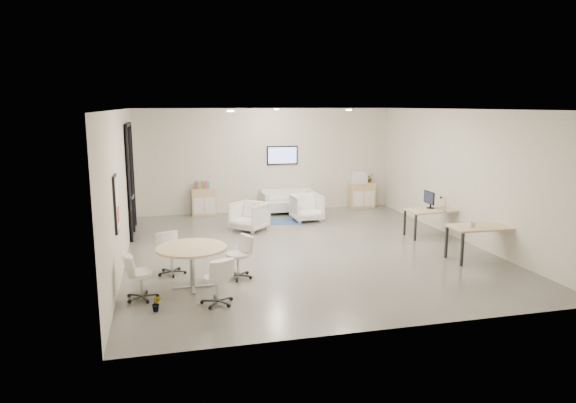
# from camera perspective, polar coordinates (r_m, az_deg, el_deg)

# --- Properties ---
(room_shell) EXTENTS (9.60, 10.60, 4.80)m
(room_shell) POSITION_cam_1_polar(r_m,az_deg,el_deg) (11.67, 1.92, 2.31)
(room_shell) COLOR #5C5954
(room_shell) RESTS_ON ground
(glass_door) EXTENTS (0.09, 1.90, 2.85)m
(glass_door) POSITION_cam_1_polar(r_m,az_deg,el_deg) (13.77, -17.10, 2.72)
(glass_door) COLOR black
(glass_door) RESTS_ON room_shell
(artwork) EXTENTS (0.05, 0.54, 1.04)m
(artwork) POSITION_cam_1_polar(r_m,az_deg,el_deg) (9.71, -18.55, -0.26)
(artwork) COLOR black
(artwork) RESTS_ON room_shell
(wall_tv) EXTENTS (0.98, 0.06, 0.58)m
(wall_tv) POSITION_cam_1_polar(r_m,az_deg,el_deg) (16.07, -0.65, 5.16)
(wall_tv) COLOR black
(wall_tv) RESTS_ON room_shell
(ceiling_spots) EXTENTS (3.14, 4.14, 0.03)m
(ceiling_spots) POSITION_cam_1_polar(r_m,az_deg,el_deg) (12.30, -0.00, 10.14)
(ceiling_spots) COLOR #FFEAC6
(ceiling_spots) RESTS_ON room_shell
(sideboard_left) EXTENTS (0.73, 0.38, 0.82)m
(sideboard_left) POSITION_cam_1_polar(r_m,az_deg,el_deg) (15.71, -9.31, -0.06)
(sideboard_left) COLOR tan
(sideboard_left) RESTS_ON room_shell
(sideboard_right) EXTENTS (0.82, 0.40, 0.82)m
(sideboard_right) POSITION_cam_1_polar(r_m,az_deg,el_deg) (16.85, 8.19, 0.70)
(sideboard_right) COLOR tan
(sideboard_right) RESTS_ON room_shell
(books) EXTENTS (0.43, 0.14, 0.22)m
(books) POSITION_cam_1_polar(r_m,az_deg,el_deg) (15.62, -9.51, 1.82)
(books) COLOR red
(books) RESTS_ON sideboard_left
(printer) EXTENTS (0.57, 0.49, 0.37)m
(printer) POSITION_cam_1_polar(r_m,az_deg,el_deg) (16.71, 7.78, 2.66)
(printer) COLOR white
(printer) RESTS_ON sideboard_right
(loveseat) EXTENTS (1.64, 0.86, 0.61)m
(loveseat) POSITION_cam_1_polar(r_m,az_deg,el_deg) (15.93, -0.03, -0.05)
(loveseat) COLOR silver
(loveseat) RESTS_ON room_shell
(blue_rug) EXTENTS (1.54, 1.22, 0.01)m
(blue_rug) POSITION_cam_1_polar(r_m,az_deg,el_deg) (14.81, -0.97, -2.15)
(blue_rug) COLOR navy
(blue_rug) RESTS_ON room_shell
(armchair_left) EXTENTS (1.11, 1.11, 0.84)m
(armchair_left) POSITION_cam_1_polar(r_m,az_deg,el_deg) (13.67, -4.34, -1.50)
(armchair_left) COLOR silver
(armchair_left) RESTS_ON room_shell
(armchair_right) EXTENTS (0.86, 0.81, 0.85)m
(armchair_right) POSITION_cam_1_polar(r_m,az_deg,el_deg) (14.77, 2.12, -0.54)
(armchair_right) COLOR silver
(armchair_right) RESTS_ON room_shell
(desk_rear) EXTENTS (1.39, 0.76, 0.70)m
(desk_rear) POSITION_cam_1_polar(r_m,az_deg,el_deg) (13.46, 15.83, -1.15)
(desk_rear) COLOR tan
(desk_rear) RESTS_ON room_shell
(desk_front) EXTENTS (1.46, 0.77, 0.75)m
(desk_front) POSITION_cam_1_polar(r_m,az_deg,el_deg) (11.76, 20.82, -2.93)
(desk_front) COLOR tan
(desk_front) RESTS_ON room_shell
(monitor) EXTENTS (0.20, 0.50, 0.44)m
(monitor) POSITION_cam_1_polar(r_m,az_deg,el_deg) (13.51, 15.43, 0.25)
(monitor) COLOR black
(monitor) RESTS_ON desk_rear
(round_table) EXTENTS (1.27, 1.27, 0.78)m
(round_table) POSITION_cam_1_polar(r_m,az_deg,el_deg) (9.48, -10.65, -5.45)
(round_table) COLOR tan
(round_table) RESTS_ON room_shell
(meeting_chairs) EXTENTS (2.53, 2.53, 0.82)m
(meeting_chairs) POSITION_cam_1_polar(r_m,az_deg,el_deg) (9.56, -10.59, -7.08)
(meeting_chairs) COLOR white
(meeting_chairs) RESTS_ON room_shell
(plant_cabinet) EXTENTS (0.31, 0.33, 0.22)m
(plant_cabinet) POSITION_cam_1_polar(r_m,az_deg,el_deg) (16.87, 9.05, 2.49)
(plant_cabinet) COLOR #3F7F3F
(plant_cabinet) RESTS_ON sideboard_right
(plant_floor) EXTENTS (0.21, 0.30, 0.12)m
(plant_floor) POSITION_cam_1_polar(r_m,az_deg,el_deg) (8.74, -14.39, -11.38)
(plant_floor) COLOR #3F7F3F
(plant_floor) RESTS_ON room_shell
(cup) EXTENTS (0.14, 0.11, 0.14)m
(cup) POSITION_cam_1_polar(r_m,az_deg,el_deg) (11.57, 19.77, -2.34)
(cup) COLOR white
(cup) RESTS_ON desk_front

